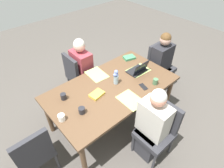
{
  "coord_description": "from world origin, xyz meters",
  "views": [
    {
      "loc": [
        1.4,
        1.57,
        2.59
      ],
      "look_at": [
        0.0,
        0.0,
        0.79
      ],
      "focal_mm": 29.86,
      "sensor_mm": 36.0,
      "label": 1
    }
  ],
  "objects_px": {
    "person_head_left_left_near": "(160,65)",
    "chair_head_right_right_near": "(33,152)",
    "chair_far_left_far": "(159,128)",
    "coffee_mug_centre_right": "(82,110)",
    "flower_vase": "(116,77)",
    "coffee_mug_near_right": "(155,81)",
    "book_red_cover": "(129,58)",
    "coffee_mug_centre_left": "(63,96)",
    "dining_table": "(112,90)",
    "person_far_left_far": "(152,127)",
    "phone_black": "(143,87)",
    "laptop_head_left_left_near": "(138,70)",
    "chair_head_left_left_near": "(159,64)",
    "chair_near_left_mid": "(78,74)",
    "coffee_mug_near_left": "(61,118)",
    "book_blue_cover": "(97,95)",
    "person_near_left_mid": "(83,72)"
  },
  "relations": [
    {
      "from": "chair_head_right_right_near",
      "to": "coffee_mug_centre_left",
      "type": "relative_size",
      "value": 9.69
    },
    {
      "from": "coffee_mug_centre_left",
      "to": "coffee_mug_centre_right",
      "type": "height_order",
      "value": "coffee_mug_centre_left"
    },
    {
      "from": "person_far_left_far",
      "to": "book_red_cover",
      "type": "height_order",
      "value": "person_far_left_far"
    },
    {
      "from": "person_head_left_left_near",
      "to": "chair_near_left_mid",
      "type": "xyz_separation_m",
      "value": [
        1.33,
        -0.88,
        -0.03
      ]
    },
    {
      "from": "coffee_mug_near_right",
      "to": "book_red_cover",
      "type": "xyz_separation_m",
      "value": [
        -0.21,
        -0.76,
        -0.03
      ]
    },
    {
      "from": "dining_table",
      "to": "coffee_mug_centre_right",
      "type": "relative_size",
      "value": 22.39
    },
    {
      "from": "flower_vase",
      "to": "coffee_mug_near_right",
      "type": "distance_m",
      "value": 0.6
    },
    {
      "from": "person_head_left_left_near",
      "to": "chair_head_right_right_near",
      "type": "bearing_deg",
      "value": 1.83
    },
    {
      "from": "dining_table",
      "to": "book_red_cover",
      "type": "distance_m",
      "value": 0.84
    },
    {
      "from": "coffee_mug_near_right",
      "to": "book_red_cover",
      "type": "height_order",
      "value": "coffee_mug_near_right"
    },
    {
      "from": "person_near_left_mid",
      "to": "chair_far_left_far",
      "type": "relative_size",
      "value": 1.33
    },
    {
      "from": "chair_head_left_left_near",
      "to": "chair_near_left_mid",
      "type": "relative_size",
      "value": 1.0
    },
    {
      "from": "person_far_left_far",
      "to": "phone_black",
      "type": "bearing_deg",
      "value": -125.36
    },
    {
      "from": "coffee_mug_centre_right",
      "to": "dining_table",
      "type": "bearing_deg",
      "value": -168.63
    },
    {
      "from": "dining_table",
      "to": "person_near_left_mid",
      "type": "height_order",
      "value": "person_near_left_mid"
    },
    {
      "from": "chair_near_left_mid",
      "to": "person_near_left_mid",
      "type": "distance_m",
      "value": 0.1
    },
    {
      "from": "coffee_mug_near_left",
      "to": "coffee_mug_centre_right",
      "type": "distance_m",
      "value": 0.26
    },
    {
      "from": "coffee_mug_near_left",
      "to": "book_red_cover",
      "type": "xyz_separation_m",
      "value": [
        -1.63,
        -0.43,
        -0.02
      ]
    },
    {
      "from": "chair_head_left_left_near",
      "to": "coffee_mug_centre_right",
      "type": "distance_m",
      "value": 2.0
    },
    {
      "from": "chair_head_right_right_near",
      "to": "book_blue_cover",
      "type": "bearing_deg",
      "value": -177.26
    },
    {
      "from": "chair_far_left_far",
      "to": "person_far_left_far",
      "type": "height_order",
      "value": "person_far_left_far"
    },
    {
      "from": "dining_table",
      "to": "chair_near_left_mid",
      "type": "height_order",
      "value": "chair_near_left_mid"
    },
    {
      "from": "phone_black",
      "to": "coffee_mug_near_right",
      "type": "bearing_deg",
      "value": 84.43
    },
    {
      "from": "chair_head_left_left_near",
      "to": "book_red_cover",
      "type": "relative_size",
      "value": 4.5
    },
    {
      "from": "dining_table",
      "to": "chair_head_left_left_near",
      "type": "xyz_separation_m",
      "value": [
        -1.34,
        -0.1,
        -0.17
      ]
    },
    {
      "from": "chair_head_left_left_near",
      "to": "chair_near_left_mid",
      "type": "xyz_separation_m",
      "value": [
        1.39,
        -0.8,
        0.0
      ]
    },
    {
      "from": "chair_far_left_far",
      "to": "book_red_cover",
      "type": "relative_size",
      "value": 4.5
    },
    {
      "from": "chair_far_left_far",
      "to": "coffee_mug_centre_right",
      "type": "xyz_separation_m",
      "value": [
        0.72,
        -0.72,
        0.29
      ]
    },
    {
      "from": "chair_head_right_right_near",
      "to": "chair_near_left_mid",
      "type": "bearing_deg",
      "value": -143.04
    },
    {
      "from": "flower_vase",
      "to": "coffee_mug_centre_left",
      "type": "bearing_deg",
      "value": -16.61
    },
    {
      "from": "person_near_left_mid",
      "to": "chair_head_right_right_near",
      "type": "xyz_separation_m",
      "value": [
        1.35,
        0.9,
        -0.03
      ]
    },
    {
      "from": "person_head_left_left_near",
      "to": "flower_vase",
      "type": "relative_size",
      "value": 4.89
    },
    {
      "from": "flower_vase",
      "to": "person_near_left_mid",
      "type": "bearing_deg",
      "value": -85.05
    },
    {
      "from": "chair_head_right_right_near",
      "to": "coffee_mug_near_right",
      "type": "height_order",
      "value": "chair_head_right_right_near"
    },
    {
      "from": "flower_vase",
      "to": "book_blue_cover",
      "type": "relative_size",
      "value": 1.22
    },
    {
      "from": "coffee_mug_near_right",
      "to": "coffee_mug_centre_left",
      "type": "distance_m",
      "value": 1.37
    },
    {
      "from": "coffee_mug_centre_left",
      "to": "phone_black",
      "type": "relative_size",
      "value": 0.62
    },
    {
      "from": "dining_table",
      "to": "person_head_left_left_near",
      "type": "xyz_separation_m",
      "value": [
        -1.28,
        -0.03,
        -0.15
      ]
    },
    {
      "from": "person_far_left_far",
      "to": "chair_head_right_right_near",
      "type": "distance_m",
      "value": 1.53
    },
    {
      "from": "flower_vase",
      "to": "coffee_mug_centre_right",
      "type": "distance_m",
      "value": 0.74
    },
    {
      "from": "person_near_left_mid",
      "to": "coffee_mug_near_right",
      "type": "distance_m",
      "value": 1.36
    },
    {
      "from": "coffee_mug_near_right",
      "to": "coffee_mug_centre_right",
      "type": "relative_size",
      "value": 1.07
    },
    {
      "from": "person_head_left_left_near",
      "to": "chair_head_right_right_near",
      "type": "distance_m",
      "value": 2.6
    },
    {
      "from": "person_near_left_mid",
      "to": "person_far_left_far",
      "type": "distance_m",
      "value": 1.64
    },
    {
      "from": "chair_head_right_right_near",
      "to": "book_red_cover",
      "type": "distance_m",
      "value": 2.13
    },
    {
      "from": "flower_vase",
      "to": "book_blue_cover",
      "type": "bearing_deg",
      "value": 3.82
    },
    {
      "from": "dining_table",
      "to": "laptop_head_left_left_near",
      "type": "height_order",
      "value": "laptop_head_left_left_near"
    },
    {
      "from": "dining_table",
      "to": "coffee_mug_centre_right",
      "type": "bearing_deg",
      "value": 11.37
    },
    {
      "from": "person_near_left_mid",
      "to": "laptop_head_left_left_near",
      "type": "xyz_separation_m",
      "value": [
        -0.54,
        0.86,
        0.26
      ]
    },
    {
      "from": "chair_near_left_mid",
      "to": "flower_vase",
      "type": "distance_m",
      "value": 0.97
    }
  ]
}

